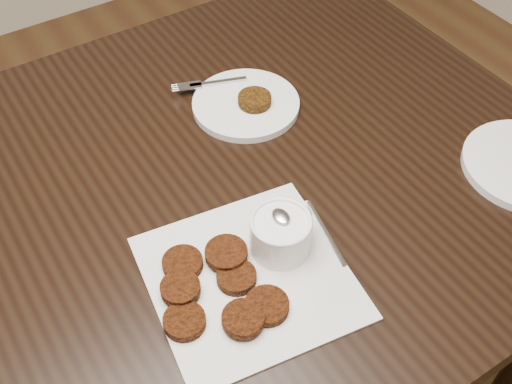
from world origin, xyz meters
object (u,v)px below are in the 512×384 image
Objects in this scene: sauce_ramekin at (281,220)px; napkin at (249,277)px; plate_with_patty at (246,101)px; table at (161,337)px.

napkin is at bearing -163.66° from sauce_ramekin.
plate_with_patty is at bearing 66.80° from sauce_ramekin.
sauce_ramekin is at bearing -47.69° from table.
sauce_ramekin is 0.34m from plate_with_patty.
sauce_ramekin reaches higher than table.
napkin is at bearing -64.93° from table.
sauce_ramekin is (0.07, 0.02, 0.07)m from napkin.
napkin is at bearing -121.43° from plate_with_patty.
table is 7.61× the size of plate_with_patty.
sauce_ramekin is (0.16, -0.17, 0.44)m from table.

